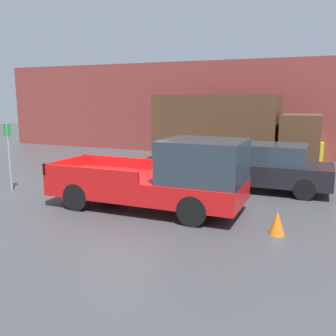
# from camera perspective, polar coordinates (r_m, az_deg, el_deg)

# --- Properties ---
(ground_plane) EXTENTS (60.00, 60.00, 0.00)m
(ground_plane) POSITION_cam_1_polar(r_m,az_deg,el_deg) (12.14, -7.13, -4.54)
(ground_plane) COLOR #3D3D3F
(building_wall) EXTENTS (28.00, 0.15, 5.16)m
(building_wall) POSITION_cam_1_polar(r_m,az_deg,el_deg) (21.18, 6.66, 9.03)
(building_wall) COLOR brown
(building_wall) RESTS_ON ground
(pickup_truck) EXTENTS (5.61, 2.09, 2.08)m
(pickup_truck) POSITION_cam_1_polar(r_m,az_deg,el_deg) (10.49, -0.44, -1.43)
(pickup_truck) COLOR red
(pickup_truck) RESTS_ON ground
(car) EXTENTS (4.42, 1.94, 1.61)m
(car) POSITION_cam_1_polar(r_m,az_deg,el_deg) (13.34, 14.68, 0.17)
(car) COLOR black
(car) RESTS_ON ground
(delivery_truck) EXTENTS (7.44, 2.44, 3.29)m
(delivery_truck) POSITION_cam_1_polar(r_m,az_deg,el_deg) (17.75, 9.34, 6.12)
(delivery_truck) COLOR #4C331E
(delivery_truck) RESTS_ON ground
(parking_sign) EXTENTS (0.30, 0.07, 2.41)m
(parking_sign) POSITION_cam_1_polar(r_m,az_deg,el_deg) (13.72, -23.08, 2.24)
(parking_sign) COLOR gray
(parking_sign) RESTS_ON ground
(newspaper_box) EXTENTS (0.45, 0.40, 0.98)m
(newspaper_box) POSITION_cam_1_polar(r_m,az_deg,el_deg) (20.20, 21.99, 2.28)
(newspaper_box) COLOR gold
(newspaper_box) RESTS_ON ground
(traffic_cone) EXTENTS (0.38, 0.38, 0.57)m
(traffic_cone) POSITION_cam_1_polar(r_m,az_deg,el_deg) (9.20, 16.29, -8.05)
(traffic_cone) COLOR orange
(traffic_cone) RESTS_ON ground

